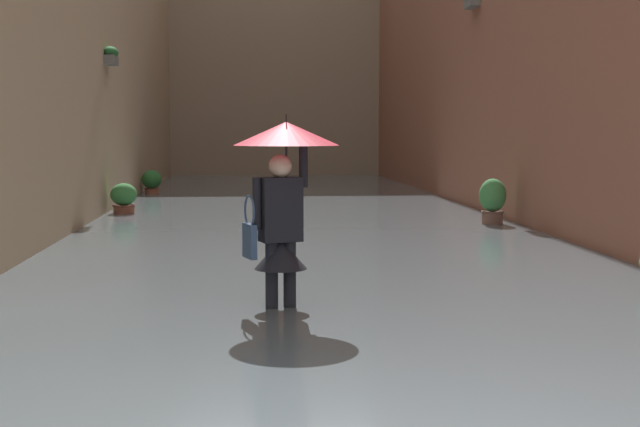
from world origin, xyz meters
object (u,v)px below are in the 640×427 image
(person_wading, at_px, (283,179))
(potted_plant_mid_right, at_px, (152,183))
(potted_plant_far_right, at_px, (124,201))
(potted_plant_mid_left, at_px, (493,203))

(person_wading, height_order, potted_plant_mid_right, person_wading)
(person_wading, relative_size, potted_plant_mid_right, 2.54)
(person_wading, distance_m, potted_plant_far_right, 10.28)
(potted_plant_mid_right, bearing_deg, potted_plant_far_right, 90.55)
(potted_plant_mid_right, xyz_separation_m, potted_plant_mid_left, (-6.91, 8.31, 0.10))
(potted_plant_mid_right, bearing_deg, person_wading, 100.60)
(person_wading, bearing_deg, potted_plant_mid_right, -79.40)
(potted_plant_mid_left, bearing_deg, potted_plant_far_right, -20.88)
(person_wading, distance_m, potted_plant_mid_right, 15.83)
(potted_plant_far_right, relative_size, potted_plant_mid_right, 0.99)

